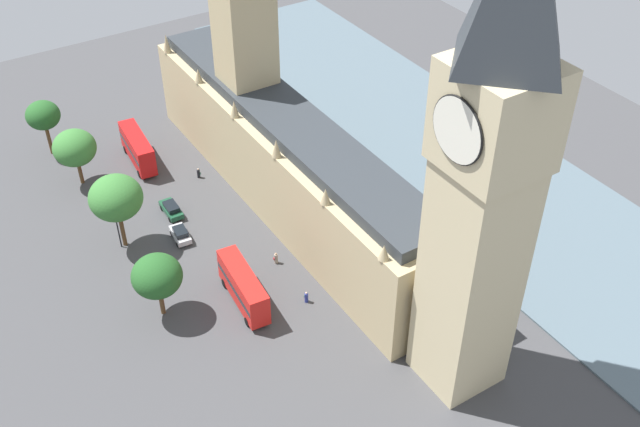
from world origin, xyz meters
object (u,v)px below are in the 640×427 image
at_px(clock_tower, 489,163).
at_px(plane_tree_under_trees, 75,148).
at_px(pedestrian_corner, 276,258).
at_px(plane_tree_slot_10, 116,198).
at_px(pedestrian_near_tower, 199,173).
at_px(parliament_building, 284,151).
at_px(car_silver_opposite_hall, 180,234).
at_px(double_decker_bus_far_end, 138,148).
at_px(street_lamp_slot_11, 116,222).
at_px(plane_tree_by_river_gate, 43,116).
at_px(car_dark_green_trailing, 171,209).
at_px(pedestrian_leading, 306,297).
at_px(plane_tree_midblock, 157,276).
at_px(double_decker_bus_kerbside, 243,286).

bearing_deg(clock_tower, plane_tree_under_trees, -67.62).
xyz_separation_m(pedestrian_corner, plane_tree_slot_10, (15.13, -13.84, 7.00)).
xyz_separation_m(pedestrian_corner, pedestrian_near_tower, (0.34, -22.53, -0.02)).
distance_m(parliament_building, car_silver_opposite_hall, 17.91).
bearing_deg(plane_tree_under_trees, double_decker_bus_far_end, -177.49).
relative_size(parliament_building, car_silver_opposite_hall, 14.59).
bearing_deg(street_lamp_slot_11, plane_tree_by_river_gate, -87.77).
relative_size(pedestrian_corner, plane_tree_under_trees, 0.19).
height_order(car_dark_green_trailing, pedestrian_near_tower, car_dark_green_trailing).
relative_size(pedestrian_leading, street_lamp_slot_11, 0.26).
bearing_deg(plane_tree_slot_10, car_dark_green_trailing, -160.85).
relative_size(pedestrian_corner, plane_tree_slot_10, 0.16).
distance_m(pedestrian_leading, plane_tree_by_river_gate, 51.73).
relative_size(clock_tower, car_dark_green_trailing, 11.51).
height_order(double_decker_bus_far_end, street_lamp_slot_11, street_lamp_slot_11).
distance_m(plane_tree_midblock, plane_tree_slot_10, 14.50).
height_order(double_decker_bus_far_end, double_decker_bus_kerbside, same).
xyz_separation_m(clock_tower, plane_tree_by_river_gate, (24.66, -66.56, -21.11)).
xyz_separation_m(pedestrian_corner, plane_tree_midblock, (15.83, 0.53, 5.21)).
distance_m(pedestrian_leading, street_lamp_slot_11, 26.88).
bearing_deg(plane_tree_by_river_gate, pedestrian_leading, 108.60).
xyz_separation_m(car_silver_opposite_hall, street_lamp_slot_11, (7.30, -2.77, 3.39)).
distance_m(double_decker_bus_far_end, double_decker_bus_kerbside, 35.07).
height_order(clock_tower, double_decker_bus_kerbside, clock_tower).
relative_size(double_decker_bus_kerbside, pedestrian_corner, 6.41).
bearing_deg(pedestrian_leading, plane_tree_slot_10, 115.20).
bearing_deg(plane_tree_under_trees, car_dark_green_trailing, 120.13).
height_order(parliament_building, car_silver_opposite_hall, parliament_building).
relative_size(car_dark_green_trailing, plane_tree_midblock, 0.55).
distance_m(clock_tower, pedestrian_near_tower, 56.18).
xyz_separation_m(car_silver_opposite_hall, pedestrian_near_tower, (-8.09, -11.63, -0.16)).
height_order(parliament_building, clock_tower, clock_tower).
bearing_deg(double_decker_bus_far_end, car_silver_opposite_hall, 88.58).
height_order(car_silver_opposite_hall, pedestrian_near_tower, car_silver_opposite_hall).
distance_m(car_dark_green_trailing, pedestrian_corner, 18.10).
height_order(car_dark_green_trailing, pedestrian_leading, car_dark_green_trailing).
bearing_deg(plane_tree_under_trees, street_lamp_slot_11, 88.79).
bearing_deg(street_lamp_slot_11, pedestrian_leading, 125.16).
bearing_deg(double_decker_bus_kerbside, plane_tree_midblock, -16.59).
distance_m(car_dark_green_trailing, double_decker_bus_kerbside, 20.79).
xyz_separation_m(car_dark_green_trailing, street_lamp_slot_11, (8.45, 2.89, 3.39)).
xyz_separation_m(double_decker_bus_kerbside, street_lamp_slot_11, (8.95, -17.82, 1.65)).
distance_m(double_decker_bus_far_end, pedestrian_leading, 39.51).
distance_m(parliament_building, pedestrian_corner, 15.60).
height_order(parliament_building, pedestrian_corner, parliament_building).
height_order(plane_tree_by_river_gate, plane_tree_slot_10, plane_tree_slot_10).
distance_m(double_decker_bus_far_end, car_silver_opposite_hall, 20.21).
height_order(double_decker_bus_far_end, plane_tree_under_trees, plane_tree_under_trees).
xyz_separation_m(parliament_building, street_lamp_slot_11, (23.71, -2.43, -3.77)).
bearing_deg(pedestrian_near_tower, plane_tree_slot_10, -22.51).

